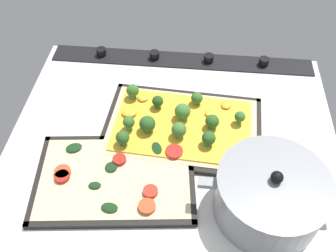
{
  "coord_description": "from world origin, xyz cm",
  "views": [
    {
      "loc": [
        -4.14,
        54.98,
        69.88
      ],
      "look_at": [
        1.05,
        -0.1,
        5.76
      ],
      "focal_mm": 39.74,
      "sensor_mm": 36.0,
      "label": 1
    }
  ],
  "objects": [
    {
      "name": "ground_plane",
      "position": [
        0.0,
        0.0,
        -1.5
      ],
      "size": [
        78.83,
        68.19,
        3.0
      ],
      "primitive_type": "cube",
      "color": "silver"
    },
    {
      "name": "stove_control_panel",
      "position": [
        0.0,
        -30.59,
        0.55
      ],
      "size": [
        75.68,
        7.0,
        2.6
      ],
      "color": "black",
      "rests_on": "ground_plane"
    },
    {
      "name": "baking_tray_front",
      "position": [
        -2.13,
        -4.2,
        0.37
      ],
      "size": [
        39.5,
        27.3,
        1.3
      ],
      "color": "black",
      "rests_on": "ground_plane"
    },
    {
      "name": "broccoli_pizza",
      "position": [
        -1.29,
        -4.28,
        1.99
      ],
      "size": [
        36.96,
        24.76,
        5.8
      ],
      "color": "beige",
      "rests_on": "baking_tray_front"
    },
    {
      "name": "baking_tray_back",
      "position": [
        11.63,
        11.67,
        0.37
      ],
      "size": [
        37.09,
        26.7,
        1.3
      ],
      "color": "black",
      "rests_on": "ground_plane"
    },
    {
      "name": "veggie_pizza_back",
      "position": [
        11.5,
        11.58,
        1.08
      ],
      "size": [
        34.45,
        24.05,
        1.9
      ],
      "color": "beige",
      "rests_on": "baking_tray_back"
    },
    {
      "name": "cooking_pot",
      "position": [
        -20.61,
        15.79,
        5.44
      ],
      "size": [
        28.72,
        21.95,
        13.19
      ],
      "color": "gray",
      "rests_on": "ground_plane"
    }
  ]
}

